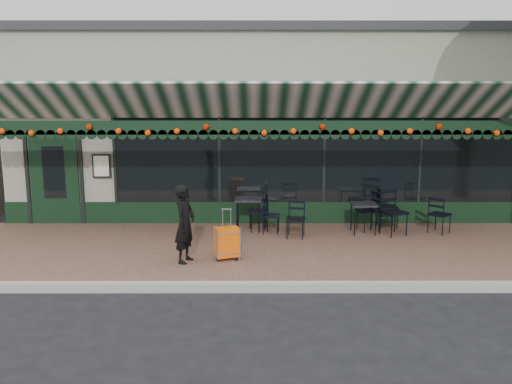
{
  "coord_description": "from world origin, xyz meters",
  "views": [
    {
      "loc": [
        -0.18,
        -8.34,
        3.13
      ],
      "look_at": [
        -0.17,
        1.6,
        1.32
      ],
      "focal_mm": 38.0,
      "sensor_mm": 36.0,
      "label": 1
    }
  ],
  "objects_px": {
    "chair_b_front": "(296,220)",
    "cafe_table_b": "(248,202)",
    "chair_b_right": "(271,216)",
    "chair_a_extra": "(440,215)",
    "chair_a_left": "(369,211)",
    "suitcase": "(227,243)",
    "chair_a_right": "(387,207)",
    "woman": "(185,224)",
    "chair_a_front": "(394,213)",
    "chair_b_left": "(259,211)",
    "cafe_table_a": "(364,206)"
  },
  "relations": [
    {
      "from": "chair_b_left",
      "to": "chair_a_front",
      "type": "bearing_deg",
      "value": 77.96
    },
    {
      "from": "suitcase",
      "to": "chair_a_front",
      "type": "xyz_separation_m",
      "value": [
        3.47,
        1.75,
        0.16
      ]
    },
    {
      "from": "suitcase",
      "to": "chair_a_left",
      "type": "bearing_deg",
      "value": 14.14
    },
    {
      "from": "chair_a_front",
      "to": "chair_b_right",
      "type": "height_order",
      "value": "chair_a_front"
    },
    {
      "from": "chair_a_right",
      "to": "chair_a_extra",
      "type": "xyz_separation_m",
      "value": [
        0.99,
        -0.58,
        -0.04
      ]
    },
    {
      "from": "cafe_table_a",
      "to": "cafe_table_b",
      "type": "relative_size",
      "value": 0.92
    },
    {
      "from": "suitcase",
      "to": "chair_b_right",
      "type": "relative_size",
      "value": 1.24
    },
    {
      "from": "chair_b_right",
      "to": "chair_b_front",
      "type": "height_order",
      "value": "chair_b_front"
    },
    {
      "from": "chair_a_right",
      "to": "chair_b_left",
      "type": "distance_m",
      "value": 2.94
    },
    {
      "from": "cafe_table_a",
      "to": "chair_a_right",
      "type": "height_order",
      "value": "chair_a_right"
    },
    {
      "from": "woman",
      "to": "chair_a_right",
      "type": "relative_size",
      "value": 1.57
    },
    {
      "from": "chair_a_left",
      "to": "chair_a_extra",
      "type": "height_order",
      "value": "chair_a_left"
    },
    {
      "from": "chair_a_right",
      "to": "woman",
      "type": "bearing_deg",
      "value": 120.64
    },
    {
      "from": "woman",
      "to": "chair_b_right",
      "type": "xyz_separation_m",
      "value": [
        1.59,
        2.03,
        -0.32
      ]
    },
    {
      "from": "chair_a_extra",
      "to": "chair_a_front",
      "type": "bearing_deg",
      "value": 53.07
    },
    {
      "from": "chair_a_extra",
      "to": "chair_b_right",
      "type": "relative_size",
      "value": 1.08
    },
    {
      "from": "woman",
      "to": "chair_a_extra",
      "type": "distance_m",
      "value": 5.62
    },
    {
      "from": "chair_a_front",
      "to": "cafe_table_a",
      "type": "bearing_deg",
      "value": 142.88
    },
    {
      "from": "cafe_table_a",
      "to": "chair_b_front",
      "type": "relative_size",
      "value": 0.84
    },
    {
      "from": "chair_a_left",
      "to": "chair_b_right",
      "type": "height_order",
      "value": "chair_a_left"
    },
    {
      "from": "chair_a_left",
      "to": "chair_a_right",
      "type": "distance_m",
      "value": 0.62
    },
    {
      "from": "chair_a_left",
      "to": "suitcase",
      "type": "bearing_deg",
      "value": -70.54
    },
    {
      "from": "woman",
      "to": "chair_a_left",
      "type": "bearing_deg",
      "value": -41.05
    },
    {
      "from": "suitcase",
      "to": "chair_a_right",
      "type": "bearing_deg",
      "value": 14.2
    },
    {
      "from": "cafe_table_b",
      "to": "chair_b_front",
      "type": "distance_m",
      "value": 1.23
    },
    {
      "from": "cafe_table_b",
      "to": "chair_a_front",
      "type": "bearing_deg",
      "value": -7.74
    },
    {
      "from": "chair_a_extra",
      "to": "chair_a_left",
      "type": "bearing_deg",
      "value": 36.99
    },
    {
      "from": "woman",
      "to": "chair_b_right",
      "type": "bearing_deg",
      "value": -20.16
    },
    {
      "from": "chair_a_right",
      "to": "chair_b_front",
      "type": "relative_size",
      "value": 1.14
    },
    {
      "from": "suitcase",
      "to": "chair_a_right",
      "type": "distance_m",
      "value": 4.29
    },
    {
      "from": "chair_a_left",
      "to": "chair_a_front",
      "type": "relative_size",
      "value": 0.9
    },
    {
      "from": "chair_b_right",
      "to": "chair_b_front",
      "type": "relative_size",
      "value": 0.97
    },
    {
      "from": "cafe_table_b",
      "to": "chair_a_front",
      "type": "xyz_separation_m",
      "value": [
        3.11,
        -0.42,
        -0.16
      ]
    },
    {
      "from": "chair_a_extra",
      "to": "chair_b_right",
      "type": "bearing_deg",
      "value": 45.42
    },
    {
      "from": "chair_a_extra",
      "to": "chair_b_front",
      "type": "bearing_deg",
      "value": 52.45
    },
    {
      "from": "woman",
      "to": "chair_a_extra",
      "type": "bearing_deg",
      "value": -50.89
    },
    {
      "from": "chair_a_right",
      "to": "chair_b_left",
      "type": "xyz_separation_m",
      "value": [
        -2.92,
        -0.34,
        -0.01
      ]
    },
    {
      "from": "chair_a_right",
      "to": "chair_b_front",
      "type": "bearing_deg",
      "value": 113.24
    },
    {
      "from": "suitcase",
      "to": "chair_a_extra",
      "type": "relative_size",
      "value": 1.16
    },
    {
      "from": "suitcase",
      "to": "cafe_table_b",
      "type": "xyz_separation_m",
      "value": [
        0.36,
        2.17,
        0.32
      ]
    },
    {
      "from": "chair_a_right",
      "to": "chair_b_left",
      "type": "relative_size",
      "value": 1.03
    },
    {
      "from": "chair_a_front",
      "to": "woman",
      "type": "bearing_deg",
      "value": -179.51
    },
    {
      "from": "suitcase",
      "to": "chair_a_extra",
      "type": "distance_m",
      "value": 4.87
    },
    {
      "from": "suitcase",
      "to": "cafe_table_a",
      "type": "relative_size",
      "value": 1.44
    },
    {
      "from": "chair_a_left",
      "to": "chair_b_right",
      "type": "bearing_deg",
      "value": -99.89
    },
    {
      "from": "chair_a_front",
      "to": "chair_b_front",
      "type": "height_order",
      "value": "chair_a_front"
    },
    {
      "from": "suitcase",
      "to": "chair_b_front",
      "type": "relative_size",
      "value": 1.21
    },
    {
      "from": "chair_a_right",
      "to": "chair_a_front",
      "type": "relative_size",
      "value": 0.93
    },
    {
      "from": "cafe_table_b",
      "to": "chair_b_right",
      "type": "xyz_separation_m",
      "value": [
        0.5,
        -0.28,
        -0.26
      ]
    },
    {
      "from": "chair_b_front",
      "to": "cafe_table_b",
      "type": "bearing_deg",
      "value": 156.95
    }
  ]
}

